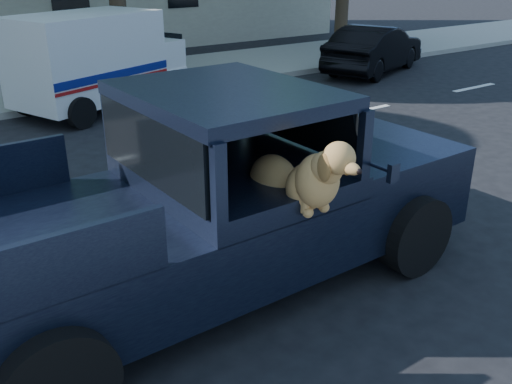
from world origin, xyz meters
The scene contains 5 objects.
ground centered at (0.00, 0.00, 0.00)m, with size 120.00×120.00×0.00m, color black.
lane_stripes centered at (2.00, 3.40, 0.01)m, with size 21.60×0.14×0.01m, color silver, non-canonical shape.
pickup_truck centered at (1.49, -0.78, 0.70)m, with size 5.83×2.99×2.07m.
mail_truck centered at (3.30, 6.90, 0.91)m, with size 4.16×3.00×2.08m.
parked_sedan centered at (11.30, 6.34, 0.67)m, with size 4.05×1.41×1.34m, color black.
Camera 1 is at (-1.00, -5.36, 3.29)m, focal length 40.00 mm.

